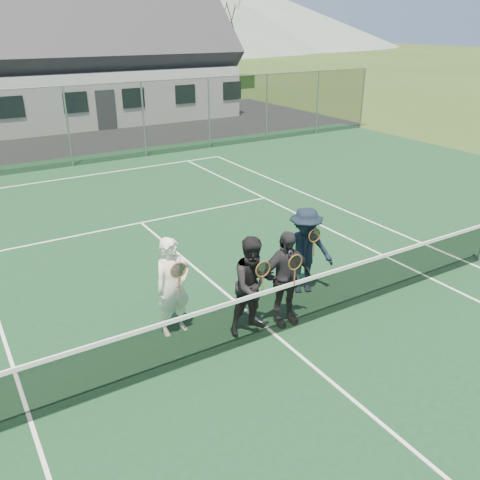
{
  "coord_description": "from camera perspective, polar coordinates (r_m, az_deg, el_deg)",
  "views": [
    {
      "loc": [
        -4.5,
        -6.17,
        5.1
      ],
      "look_at": [
        0.2,
        1.5,
        1.25
      ],
      "focal_mm": 38.0,
      "sensor_mm": 36.0,
      "label": 1
    }
  ],
  "objects": [
    {
      "name": "court_markings",
      "position": [
        9.17,
        3.88,
        -10.51
      ],
      "size": [
        11.03,
        23.83,
        0.01
      ],
      "color": "white",
      "rests_on": "court_surface"
    },
    {
      "name": "player_d",
      "position": [
        10.21,
        7.28,
        -1.2
      ],
      "size": [
        1.33,
        1.08,
        1.8
      ],
      "color": "black",
      "rests_on": "court_surface"
    },
    {
      "name": "hill_east",
      "position": [
        117.38,
        -1.15,
        24.11
      ],
      "size": [
        90.0,
        90.0,
        14.0
      ],
      "primitive_type": "cone",
      "color": "slate",
      "rests_on": "ground"
    },
    {
      "name": "tennis_net",
      "position": [
        8.89,
        3.97,
        -7.75
      ],
      "size": [
        11.68,
        0.08,
        1.1
      ],
      "color": "slate",
      "rests_on": "ground"
    },
    {
      "name": "ground",
      "position": [
        27.04,
        -21.75,
        10.7
      ],
      "size": [
        220.0,
        220.0,
        0.0
      ],
      "primitive_type": "plane",
      "color": "#2E4418",
      "rests_on": "ground"
    },
    {
      "name": "tree_e",
      "position": [
        45.17,
        -1.79,
        24.05
      ],
      "size": [
        3.2,
        3.2,
        7.77
      ],
      "color": "#3A2615",
      "rests_on": "ground"
    },
    {
      "name": "player_a",
      "position": [
        8.85,
        -7.54,
        -5.22
      ],
      "size": [
        0.7,
        0.53,
        1.8
      ],
      "color": "white",
      "rests_on": "court_surface"
    },
    {
      "name": "tree_d",
      "position": [
        42.51,
        -9.49,
        23.84
      ],
      "size": [
        3.2,
        3.2,
        7.77
      ],
      "color": "#342513",
      "rests_on": "ground"
    },
    {
      "name": "perimeter_fence",
      "position": [
        20.49,
        -18.76,
        11.94
      ],
      "size": [
        30.07,
        0.07,
        3.02
      ],
      "color": "slate",
      "rests_on": "ground"
    },
    {
      "name": "tree_c",
      "position": [
        39.71,
        -24.0,
        22.38
      ],
      "size": [
        3.2,
        3.2,
        7.77
      ],
      "color": "#341E12",
      "rests_on": "ground"
    },
    {
      "name": "court_surface",
      "position": [
        9.18,
        3.87,
        -10.58
      ],
      "size": [
        30.0,
        30.0,
        0.02
      ],
      "primitive_type": "cube",
      "color": "#14381E",
      "rests_on": "ground"
    },
    {
      "name": "player_c",
      "position": [
        9.09,
        5.07,
        -4.32
      ],
      "size": [
        1.09,
        0.55,
        1.8
      ],
      "color": "#26252A",
      "rests_on": "court_surface"
    },
    {
      "name": "clubhouse",
      "position": [
        31.36,
        -16.84,
        20.25
      ],
      "size": [
        15.6,
        8.2,
        7.7
      ],
      "color": "silver",
      "rests_on": "ground"
    },
    {
      "name": "player_b",
      "position": [
        8.82,
        1.56,
        -5.12
      ],
      "size": [
        0.88,
        0.69,
        1.8
      ],
      "color": "black",
      "rests_on": "court_surface"
    }
  ]
}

